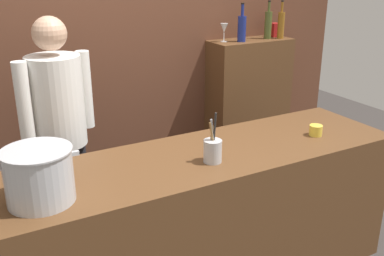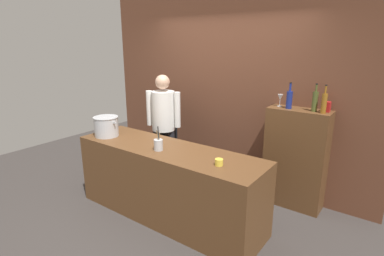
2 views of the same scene
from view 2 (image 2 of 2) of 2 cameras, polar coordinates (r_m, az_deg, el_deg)
ground_plane at (r=4.00m, az=-4.41°, el=-16.02°), size 8.00×8.00×0.00m
brick_back_panel at (r=4.59m, az=6.70°, el=8.14°), size 4.40×0.10×3.00m
prep_counter at (r=3.78m, az=-4.56°, el=-10.22°), size 2.44×0.70×0.90m
bar_cabinet at (r=4.16m, az=18.84°, el=-5.48°), size 0.76×0.32×1.31m
chef at (r=4.54m, az=-5.35°, el=1.21°), size 0.50×0.40×1.66m
stockpot_large at (r=4.17m, az=-15.83°, el=0.29°), size 0.39×0.33×0.26m
utensil_crock at (r=3.52m, az=-6.35°, el=-3.08°), size 0.10×0.10×0.29m
butter_jar at (r=3.11m, az=5.10°, el=-6.43°), size 0.08×0.08×0.07m
wine_bottle_olive at (r=3.90m, az=22.14°, el=4.75°), size 0.07×0.07×0.33m
wine_bottle_cobalt at (r=3.96m, az=17.84°, el=5.18°), size 0.07×0.07×0.33m
wine_bottle_amber at (r=3.83m, az=23.61°, el=4.37°), size 0.06×0.06×0.33m
wine_glass_wide at (r=4.07m, az=16.26°, el=5.46°), size 0.07×0.07×0.16m
spice_tin_red at (r=3.94m, az=24.04°, el=3.67°), size 0.08×0.08×0.12m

